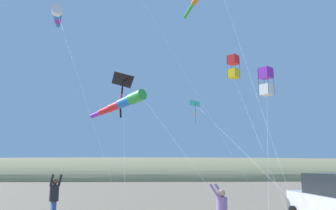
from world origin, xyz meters
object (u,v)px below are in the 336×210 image
(kite_delta_striped_overhead, at_px, (196,104))
(person_adult_flyer, at_px, (54,196))
(kite_windsock_orange_high_right, at_px, (57,15))
(kite_box_red_high_left, at_px, (233,67))
(kite_delta_green_low_center, at_px, (124,81))
(kite_box_blue_topmost, at_px, (266,82))
(kite_windsock_small_distant, at_px, (122,103))

(kite_delta_striped_overhead, bearing_deg, person_adult_flyer, 141.92)
(kite_windsock_orange_high_right, relative_size, kite_delta_striped_overhead, 1.32)
(person_adult_flyer, height_order, kite_box_red_high_left, kite_box_red_high_left)
(person_adult_flyer, height_order, kite_delta_green_low_center, kite_delta_green_low_center)
(kite_delta_striped_overhead, relative_size, kite_box_blue_topmost, 1.23)
(kite_box_red_high_left, distance_m, kite_windsock_orange_high_right, 14.85)
(kite_delta_striped_overhead, bearing_deg, kite_box_red_high_left, -45.17)
(person_adult_flyer, relative_size, kite_delta_green_low_center, 0.24)
(kite_windsock_small_distant, bearing_deg, kite_box_blue_topmost, -83.82)
(kite_delta_striped_overhead, distance_m, kite_delta_green_low_center, 5.46)
(kite_box_red_high_left, bearing_deg, kite_box_blue_topmost, -179.75)
(person_adult_flyer, bearing_deg, kite_box_red_high_left, -40.29)
(kite_delta_striped_overhead, relative_size, kite_windsock_small_distant, 1.25)
(kite_delta_striped_overhead, xyz_separation_m, kite_delta_green_low_center, (-2.96, 4.52, 0.78))
(kite_delta_green_low_center, bearing_deg, kite_windsock_orange_high_right, 40.33)
(kite_windsock_orange_high_right, height_order, kite_delta_striped_overhead, kite_windsock_orange_high_right)
(kite_windsock_orange_high_right, distance_m, kite_delta_striped_overhead, 14.09)
(kite_windsock_small_distant, height_order, kite_delta_green_low_center, kite_delta_green_low_center)
(kite_delta_green_low_center, xyz_separation_m, kite_box_blue_topmost, (-0.90, -8.00, -0.17))
(person_adult_flyer, xyz_separation_m, kite_delta_striped_overhead, (8.43, -6.60, 5.18))
(kite_windsock_small_distant, xyz_separation_m, kite_delta_green_low_center, (1.75, 0.11, 1.62))
(kite_windsock_small_distant, relative_size, kite_box_blue_topmost, 0.99)
(person_adult_flyer, xyz_separation_m, kite_windsock_orange_high_right, (12.73, 4.09, 13.29))
(kite_delta_striped_overhead, bearing_deg, kite_delta_green_low_center, 123.26)
(kite_windsock_orange_high_right, height_order, kite_delta_green_low_center, kite_windsock_orange_high_right)
(kite_box_red_high_left, height_order, kite_box_blue_topmost, kite_box_red_high_left)
(kite_box_blue_topmost, bearing_deg, kite_windsock_orange_high_right, 60.04)
(kite_box_red_high_left, bearing_deg, kite_windsock_orange_high_right, 86.46)
(kite_delta_green_low_center, relative_size, kite_box_blue_topmost, 0.81)
(person_adult_flyer, relative_size, kite_delta_striped_overhead, 0.16)
(kite_box_red_high_left, height_order, kite_delta_green_low_center, kite_box_red_high_left)
(kite_box_blue_topmost, bearing_deg, kite_windsock_small_distant, 96.18)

